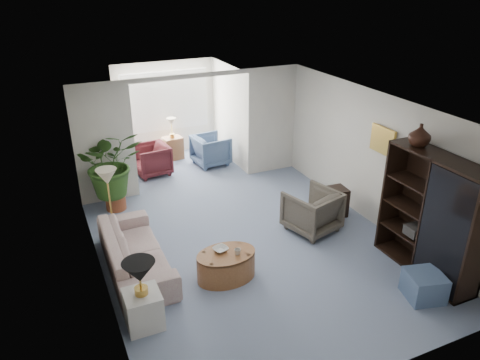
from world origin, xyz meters
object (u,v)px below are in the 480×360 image
end_table (143,309)px  sunroom_table (173,148)px  coffee_bowl (221,249)px  sunroom_chair_blue (211,150)px  wingback_chair (312,211)px  cabinet_urn (420,135)px  plant_pot (116,202)px  sofa (135,251)px  table_lamp (139,272)px  floor_lamp (107,177)px  coffee_cup (238,252)px  ottoman (424,286)px  framed_picture (383,140)px  side_table_dark (334,202)px  entertainment_cabinet (432,216)px  coffee_table (226,265)px  sunroom_chair_maroon (151,160)px

end_table → sunroom_table: sunroom_table is taller
coffee_bowl → sunroom_chair_blue: bearing=70.8°
wingback_chair → sunroom_chair_blue: size_ratio=1.07×
cabinet_urn → sunroom_chair_blue: cabinet_urn is taller
cabinet_urn → sunroom_chair_blue: (-1.49, 5.08, -1.77)m
wingback_chair → plant_pot: 3.94m
sofa → table_lamp: bearing=172.1°
end_table → cabinet_urn: (4.40, -0.10, 1.88)m
floor_lamp → coffee_cup: bearing=-51.5°
ottoman → sunroom_chair_blue: bearing=99.3°
framed_picture → ottoman: 2.63m
coffee_cup → wingback_chair: bearing=23.4°
ottoman → plant_pot: (-3.61, 4.69, -0.04)m
cabinet_urn → sunroom_table: cabinet_urn is taller
coffee_bowl → cabinet_urn: 3.52m
ottoman → framed_picture: bearing=70.4°
side_table_dark → plant_pot: size_ratio=1.44×
sunroom_table → coffee_cup: bearing=-96.1°
entertainment_cabinet → sunroom_table: entertainment_cabinet is taller
floor_lamp → coffee_cup: size_ratio=3.56×
framed_picture → side_table_dark: framed_picture is taller
coffee_bowl → coffee_cup: 0.28m
sofa → sunroom_table: (1.95, 4.39, -0.04)m
end_table → coffee_bowl: 1.53m
floor_lamp → coffee_cup: (1.55, -1.95, -0.75)m
framed_picture → sunroom_chair_blue: bearing=113.0°
entertainment_cabinet → coffee_table: bearing=159.4°
coffee_table → plant_pot: bearing=110.6°
ottoman → entertainment_cabinet: bearing=46.6°
end_table → table_lamp: (0.00, 0.00, 0.61)m
side_table_dark → sunroom_chair_blue: 3.68m
floor_lamp → plant_pot: bearing=78.0°
side_table_dark → sofa: bearing=-177.4°
sofa → cabinet_urn: (4.20, -1.45, 1.82)m
wingback_chair → sunroom_chair_maroon: wingback_chair is taller
entertainment_cabinet → cabinet_urn: bearing=90.0°
coffee_bowl → ottoman: size_ratio=0.45×
coffee_cup → side_table_dark: side_table_dark is taller
sofa → ottoman: sofa is taller
coffee_cup → sofa: bearing=146.1°
cabinet_urn → plant_pot: 5.85m
sofa → ottoman: size_ratio=4.38×
ottoman → plant_pot: bearing=127.6°
wingback_chair → sunroom_table: (-1.29, 4.51, -0.11)m
floor_lamp → sunroom_chair_maroon: floor_lamp is taller
ottoman → sunroom_table: bearing=104.3°
table_lamp → coffee_bowl: size_ratio=1.94×
side_table_dark → plant_pot: bearing=152.1°
end_table → floor_lamp: size_ratio=1.46×
cabinet_urn → ottoman: (-0.50, -1.03, -1.94)m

